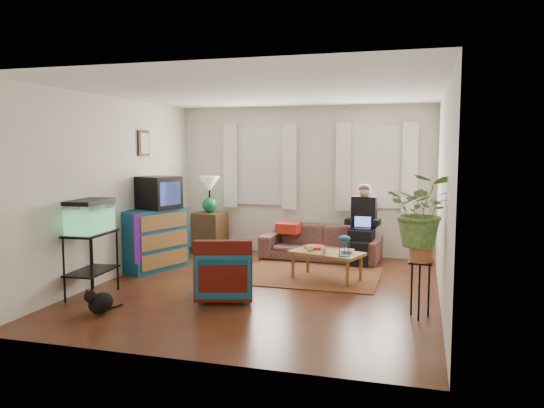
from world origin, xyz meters
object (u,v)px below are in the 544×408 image
(armchair, at_px, (225,271))
(side_table, at_px, (210,232))
(plant_stand, at_px, (420,290))
(sofa, at_px, (321,237))
(aquarium_stand, at_px, (92,264))
(dresser, at_px, (153,239))
(coffee_table, at_px, (326,266))

(armchair, bearing_deg, side_table, -80.77)
(plant_stand, bearing_deg, sofa, 120.60)
(sofa, distance_m, plant_stand, 3.20)
(aquarium_stand, xyz_separation_m, plant_stand, (4.01, 0.23, -0.09))
(plant_stand, bearing_deg, dresser, 161.47)
(coffee_table, bearing_deg, dresser, -160.45)
(sofa, bearing_deg, side_table, -178.14)
(side_table, bearing_deg, dresser, -102.91)
(sofa, xyz_separation_m, coffee_table, (0.34, -1.37, -0.18))
(sofa, xyz_separation_m, dresser, (-2.37, -1.41, 0.08))
(sofa, bearing_deg, dresser, -145.36)
(side_table, relative_size, armchair, 1.05)
(sofa, distance_m, side_table, 2.04)
(dresser, xyz_separation_m, aquarium_stand, (-0.01, -1.57, -0.06))
(coffee_table, bearing_deg, armchair, -111.66)
(armchair, bearing_deg, dresser, -52.97)
(armchair, distance_m, plant_stand, 2.35)
(sofa, height_order, coffee_table, sofa)
(side_table, xyz_separation_m, armchair, (1.31, -2.69, -0.02))
(dresser, bearing_deg, side_table, 97.04)
(dresser, height_order, aquarium_stand, dresser)
(dresser, bearing_deg, sofa, 50.67)
(sofa, height_order, armchair, sofa)
(side_table, bearing_deg, plant_stand, -37.65)
(plant_stand, bearing_deg, coffee_table, 132.90)
(armchair, xyz_separation_m, coffee_table, (1.06, 1.25, -0.14))
(dresser, bearing_deg, plant_stand, 1.42)
(armchair, bearing_deg, plant_stand, 160.04)
(aquarium_stand, height_order, coffee_table, aquarium_stand)
(coffee_table, relative_size, plant_stand, 1.57)
(aquarium_stand, bearing_deg, sofa, 47.30)
(aquarium_stand, xyz_separation_m, armchair, (1.66, 0.36, -0.06))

